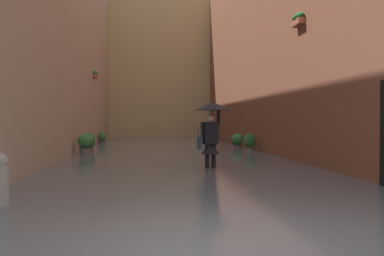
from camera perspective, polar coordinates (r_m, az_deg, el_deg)
The scene contains 9 objects.
ground_plane at distance 18.43m, azimuth -2.96°, elevation -3.42°, with size 68.57×68.57×0.00m, color #605B56.
flood_water at distance 18.42m, azimuth -2.96°, elevation -3.19°, with size 8.14×33.43×0.15m, color slate.
building_facade_far at distance 33.19m, azimuth -4.24°, elevation 7.53°, with size 10.94×1.80×10.37m, color tan.
person_wading at distance 11.85m, azimuth 2.51°, elevation 0.78°, with size 0.99×0.99×1.98m.
potted_plant_mid_right at distance 25.26m, azimuth -11.50°, elevation -1.34°, with size 0.43×0.43×0.76m.
potted_plant_far_left at distance 20.46m, azimuth 5.84°, elevation -1.72°, with size 0.56×0.56×0.80m.
potted_plant_near_left at distance 18.35m, azimuth 7.44°, elevation -1.93°, with size 0.47×0.47×0.88m.
potted_plant_far_right at distance 17.22m, azimuth -13.57°, elevation -2.02°, with size 0.60×0.60×0.91m.
potted_plant_near_right at distance 18.86m, azimuth -13.12°, elevation -1.80°, with size 0.52×0.52×0.90m.
Camera 1 is at (0.91, 4.64, 1.42)m, focal length 41.39 mm.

